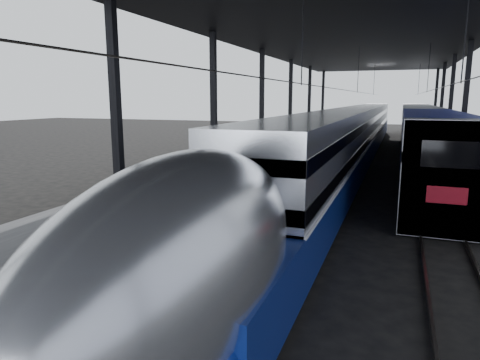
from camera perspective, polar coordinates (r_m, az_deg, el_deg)
The scene contains 7 objects.
ground at distance 12.42m, azimuth -7.05°, elevation -12.98°, with size 160.00×160.00×0.00m, color black.
platform at distance 31.63m, azimuth 4.07°, elevation 2.62°, with size 6.00×80.00×1.00m, color #4C4C4F.
yellow_strip at distance 30.90m, azimuth 9.08°, elevation 3.27°, with size 0.30×80.00×0.01m, color gold.
rails at distance 30.45m, azimuth 18.65°, elevation 0.96°, with size 6.52×80.00×0.16m.
canopy at distance 30.52m, azimuth 14.60°, elevation 18.25°, with size 18.00×75.00×9.47m.
tgv_train at distance 34.03m, azimuth 14.86°, elevation 5.41°, with size 2.99×65.20×4.28m.
second_train at distance 43.50m, azimuth 22.79°, elevation 6.26°, with size 3.11×56.05×4.29m.
Camera 1 is at (5.34, -10.04, 4.99)m, focal length 32.00 mm.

